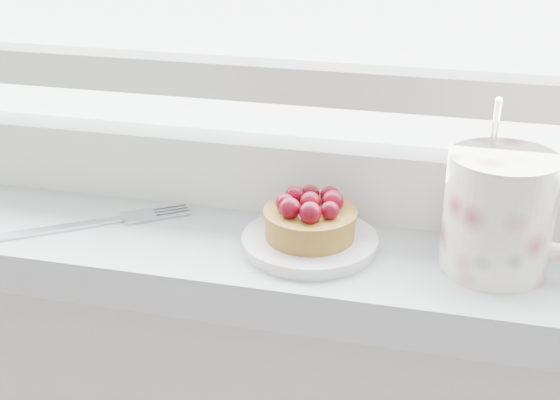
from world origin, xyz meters
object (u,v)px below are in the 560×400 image
(saucer, at_px, (310,242))
(floral_mug, at_px, (503,211))
(raspberry_tart, at_px, (310,218))
(fork, at_px, (82,225))

(saucer, relative_size, floral_mug, 0.83)
(saucer, relative_size, raspberry_tart, 1.47)
(saucer, distance_m, floral_mug, 0.17)
(saucer, height_order, floral_mug, floral_mug)
(floral_mug, bearing_deg, raspberry_tart, -178.58)
(saucer, distance_m, fork, 0.22)
(saucer, xyz_separation_m, fork, (-0.22, -0.01, -0.00))
(saucer, bearing_deg, floral_mug, 1.36)
(saucer, xyz_separation_m, raspberry_tart, (0.00, -0.00, 0.03))
(fork, bearing_deg, raspberry_tart, 2.57)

